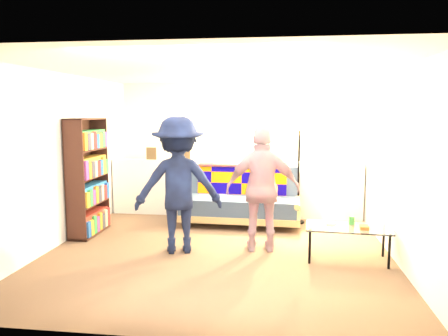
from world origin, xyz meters
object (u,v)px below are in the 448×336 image
bookshelf (88,181)px  person_right (263,189)px  floor_lamp (299,154)px  coffee_table (349,229)px  person_left (178,185)px  futon_sofa (241,200)px

bookshelf → person_right: (2.66, -0.47, 0.02)m
bookshelf → floor_lamp: size_ratio=1.08×
coffee_table → person_left: bearing=178.0°
bookshelf → coffee_table: 3.84m
bookshelf → person_left: size_ratio=0.98×
floor_lamp → person_left: (-1.64, -1.75, -0.26)m
coffee_table → floor_lamp: floor_lamp is taller
coffee_table → person_left: 2.25m
floor_lamp → person_right: (-0.53, -1.58, -0.32)m
bookshelf → person_left: person_left is taller
coffee_table → person_right: size_ratio=0.64×
futon_sofa → bookshelf: bookshelf is taller
person_left → person_right: 1.12m
coffee_table → bookshelf: bearing=169.1°
futon_sofa → coffee_table: bearing=-47.4°
floor_lamp → person_left: bearing=-133.1°
bookshelf → futon_sofa: bearing=22.0°
floor_lamp → person_left: size_ratio=0.91×
person_left → person_right: size_ratio=1.07×
floor_lamp → person_right: 1.69m
person_right → futon_sofa: bearing=-78.1°
person_left → person_right: bearing=174.5°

